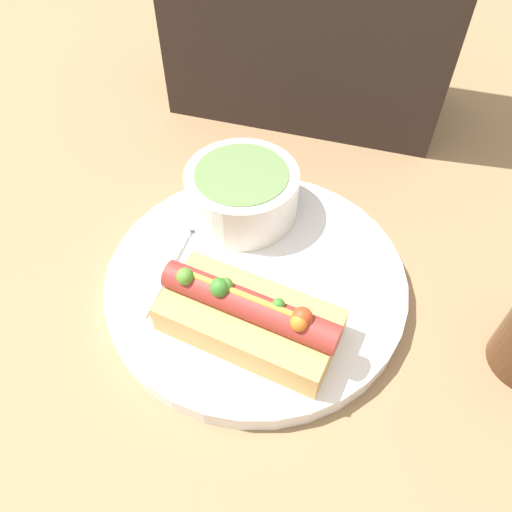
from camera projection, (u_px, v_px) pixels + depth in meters
ground_plane at (256, 287)px, 0.49m from camera, size 4.00×4.00×0.00m
dinner_plate at (256, 281)px, 0.48m from camera, size 0.29×0.29×0.02m
hot_dog at (249, 316)px, 0.42m from camera, size 0.16×0.09×0.06m
soup_bowl at (242, 191)px, 0.51m from camera, size 0.12×0.12×0.05m
spoon at (189, 228)px, 0.51m from camera, size 0.03×0.15×0.01m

